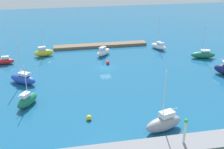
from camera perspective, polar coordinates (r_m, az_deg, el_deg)
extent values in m
plane|color=#19567F|center=(66.30, -1.32, 1.55)|extent=(160.00, 160.00, 0.00)
cube|color=brown|center=(80.76, -2.33, 5.95)|extent=(26.58, 2.88, 0.79)
cylinder|color=silver|center=(39.18, 14.57, -11.37)|extent=(0.36, 0.36, 3.20)
sphere|color=green|center=(38.17, 14.86, -9.09)|extent=(0.56, 0.56, 0.56)
ellipsoid|color=#19724C|center=(51.66, -16.84, -5.10)|extent=(4.18, 5.26, 1.96)
cube|color=silver|center=(50.79, -17.28, -4.01)|extent=(1.87, 2.12, 0.65)
cylinder|color=silver|center=(50.19, -17.18, -1.18)|extent=(0.12, 0.12, 5.61)
cylinder|color=silver|center=(50.18, -17.74, -3.81)|extent=(1.37, 2.14, 0.10)
ellipsoid|color=white|center=(73.49, -1.74, 4.54)|extent=(4.87, 4.85, 1.76)
cube|color=silver|center=(72.78, -1.94, 5.36)|extent=(2.04, 2.03, 0.69)
cylinder|color=silver|center=(72.39, -1.66, 7.84)|extent=(0.12, 0.12, 6.92)
cylinder|color=silver|center=(72.24, -2.18, 5.63)|extent=(1.74, 1.72, 0.10)
ellipsoid|color=red|center=(72.52, -21.10, 2.49)|extent=(4.70, 1.82, 1.40)
cube|color=silver|center=(72.13, -20.92, 3.27)|extent=(1.71, 1.05, 0.63)
cylinder|color=silver|center=(71.50, -21.67, 4.97)|extent=(0.11, 0.11, 5.31)
cylinder|color=silver|center=(71.91, -20.61, 3.65)|extent=(2.13, 0.18, 0.09)
ellipsoid|color=yellow|center=(75.07, -13.68, 4.30)|extent=(5.21, 2.27, 1.81)
cube|color=silver|center=(74.64, -14.09, 5.20)|extent=(1.93, 1.20, 0.79)
cylinder|color=silver|center=(73.89, -13.79, 7.28)|extent=(0.12, 0.12, 6.29)
cylinder|color=silver|center=(74.45, -14.35, 5.57)|extent=(1.89, 0.35, 0.10)
ellipsoid|color=#2347B2|center=(60.42, -17.67, -0.89)|extent=(6.28, 5.38, 1.97)
cube|color=silver|center=(59.62, -17.46, 0.12)|extent=(2.56, 2.35, 0.53)
cylinder|color=silver|center=(58.77, -18.51, 3.76)|extent=(0.15, 0.15, 8.37)
cylinder|color=silver|center=(59.07, -17.07, 0.39)|extent=(2.35, 1.76, 0.12)
ellipsoid|color=gray|center=(43.68, 10.44, -9.81)|extent=(6.54, 3.81, 2.28)
cube|color=silver|center=(43.13, 11.13, -7.91)|extent=(2.50, 1.87, 0.82)
cylinder|color=silver|center=(41.02, 10.60, -4.16)|extent=(0.15, 0.15, 7.60)
cylinder|color=silver|center=(43.15, 11.77, -7.08)|extent=(2.64, 0.88, 0.12)
ellipsoid|color=#19724C|center=(75.24, 18.02, 3.81)|extent=(6.40, 3.09, 1.75)
cube|color=silver|center=(75.05, 18.48, 4.60)|extent=(2.40, 1.57, 0.46)
cylinder|color=silver|center=(73.89, 18.20, 6.95)|extent=(0.15, 0.15, 6.83)
cylinder|color=silver|center=(75.04, 18.76, 4.87)|extent=(2.24, 0.56, 0.12)
ellipsoid|color=white|center=(79.50, 9.46, 5.65)|extent=(4.07, 5.34, 1.60)
cube|color=silver|center=(78.93, 9.74, 6.32)|extent=(1.82, 2.13, 0.56)
cylinder|color=silver|center=(78.35, 9.54, 8.98)|extent=(0.12, 0.12, 7.84)
cylinder|color=silver|center=(78.51, 10.03, 6.54)|extent=(1.24, 2.05, 0.10)
sphere|color=red|center=(67.74, -0.86, 2.45)|extent=(0.88, 0.88, 0.88)
sphere|color=yellow|center=(45.87, -4.71, -8.74)|extent=(0.87, 0.87, 0.87)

